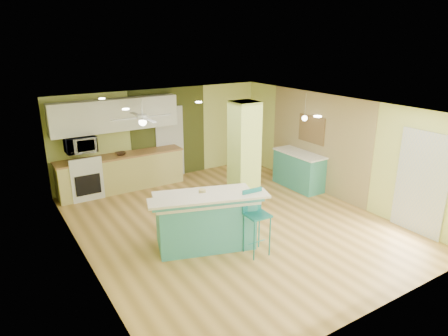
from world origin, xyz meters
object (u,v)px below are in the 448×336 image
at_px(bar_stool, 255,211).
at_px(fruit_bowl, 121,154).
at_px(side_counter, 299,170).
at_px(canister, 202,193).
at_px(peninsula, 205,220).

relative_size(bar_stool, fruit_bowl, 4.47).
height_order(side_counter, canister, canister).
height_order(bar_stool, side_counter, bar_stool).
xyz_separation_m(side_counter, canister, (-3.66, -1.36, 0.59)).
bearing_deg(fruit_bowl, side_counter, -29.93).
relative_size(peninsula, fruit_bowl, 8.28).
distance_m(peninsula, side_counter, 3.88).
relative_size(side_counter, fruit_bowl, 5.40).
height_order(side_counter, fruit_bowl, fruit_bowl).
relative_size(bar_stool, side_counter, 0.83).
xyz_separation_m(peninsula, bar_stool, (0.63, -0.71, 0.29)).
height_order(peninsula, bar_stool, bar_stool).
xyz_separation_m(side_counter, fruit_bowl, (-4.00, 2.30, 0.50)).
bearing_deg(side_counter, fruit_bowl, 150.07).
xyz_separation_m(bar_stool, fruit_bowl, (-1.00, 4.40, 0.16)).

